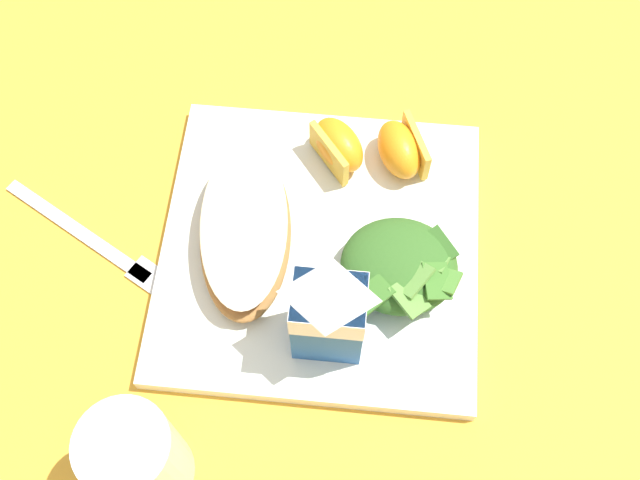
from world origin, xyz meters
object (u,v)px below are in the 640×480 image
green_salad_pile (400,266)px  orange_wedge_front (401,149)px  white_plate (320,249)px  metal_fork (98,241)px  drinking_clear_cup (138,459)px  cheesy_pizza_bread (246,224)px  milk_carton (329,311)px  orange_wedge_middle (337,146)px

green_salad_pile → orange_wedge_front: green_salad_pile is taller
white_plate → green_salad_pile: 0.08m
white_plate → metal_fork: white_plate is taller
orange_wedge_front → drinking_clear_cup: drinking_clear_cup is taller
cheesy_pizza_bread → metal_fork: bearing=6.1°
cheesy_pizza_bread → metal_fork: cheesy_pizza_bread is taller
milk_carton → metal_fork: bearing=-18.9°
white_plate → orange_wedge_front: orange_wedge_front is taller
orange_wedge_front → metal_fork: bearing=21.3°
metal_fork → drinking_clear_cup: (-0.09, 0.19, 0.05)m
white_plate → orange_wedge_front: bearing=-124.6°
cheesy_pizza_bread → milk_carton: milk_carton is taller
white_plate → cheesy_pizza_bread: bearing=-4.2°
orange_wedge_front → milk_carton: bearing=74.2°
orange_wedge_front → orange_wedge_middle: size_ratio=1.00×
milk_carton → orange_wedge_middle: milk_carton is taller
metal_fork → green_salad_pile: bearing=177.2°
green_salad_pile → orange_wedge_middle: (0.06, -0.12, -0.00)m
white_plate → milk_carton: 0.11m
cheesy_pizza_bread → green_salad_pile: 0.14m
white_plate → orange_wedge_middle: 0.10m
cheesy_pizza_bread → drinking_clear_cup: 0.22m
orange_wedge_front → orange_wedge_middle: bearing=2.0°
cheesy_pizza_bread → drinking_clear_cup: size_ratio=1.62×
green_salad_pile → metal_fork: green_salad_pile is taller
cheesy_pizza_bread → green_salad_pile: green_salad_pile is taller
white_plate → drinking_clear_cup: bearing=60.8°
orange_wedge_front → green_salad_pile: bearing=92.4°
white_plate → milk_carton: bearing=100.0°
orange_wedge_middle → drinking_clear_cup: size_ratio=0.63×
cheesy_pizza_bread → green_salad_pile: bearing=168.4°
cheesy_pizza_bread → metal_fork: size_ratio=1.03×
orange_wedge_middle → orange_wedge_front: bearing=-178.0°
cheesy_pizza_bread → orange_wedge_front: 0.16m
orange_wedge_middle → drinking_clear_cup: bearing=67.8°
cheesy_pizza_bread → milk_carton: (-0.08, 0.09, 0.04)m
white_plate → metal_fork: 0.20m
milk_carton → metal_fork: 0.24m
green_salad_pile → drinking_clear_cup: (0.18, 0.18, 0.02)m
metal_fork → milk_carton: bearing=161.1°
milk_carton → drinking_clear_cup: 0.18m
orange_wedge_middle → cheesy_pizza_bread: bearing=50.5°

